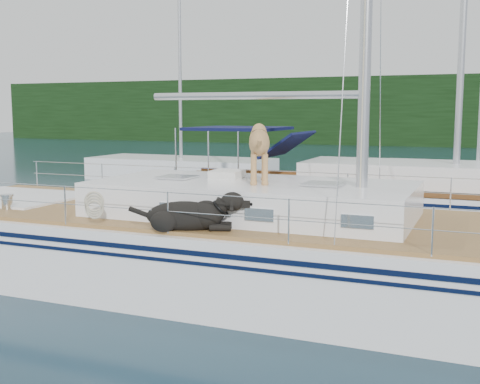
% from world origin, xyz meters
% --- Properties ---
extents(ground, '(120.00, 120.00, 0.00)m').
position_xyz_m(ground, '(0.00, 0.00, 0.00)').
color(ground, black).
rests_on(ground, ground).
extents(tree_line, '(90.00, 3.00, 6.00)m').
position_xyz_m(tree_line, '(0.00, 45.00, 3.00)').
color(tree_line, black).
rests_on(tree_line, ground).
extents(shore_bank, '(92.00, 1.00, 1.20)m').
position_xyz_m(shore_bank, '(0.00, 46.20, 0.60)').
color(shore_bank, '#595147').
rests_on(shore_bank, ground).
extents(main_sailboat, '(12.00, 3.90, 14.01)m').
position_xyz_m(main_sailboat, '(0.10, -0.01, 0.68)').
color(main_sailboat, white).
rests_on(main_sailboat, ground).
extents(neighbor_sailboat, '(11.00, 3.50, 13.30)m').
position_xyz_m(neighbor_sailboat, '(1.38, 5.97, 0.63)').
color(neighbor_sailboat, white).
rests_on(neighbor_sailboat, ground).
extents(bg_boat_west, '(8.00, 3.00, 11.65)m').
position_xyz_m(bg_boat_west, '(-8.00, 14.00, 0.45)').
color(bg_boat_west, white).
rests_on(bg_boat_west, ground).
extents(bg_boat_center, '(7.20, 3.00, 11.65)m').
position_xyz_m(bg_boat_center, '(4.00, 16.00, 0.45)').
color(bg_boat_center, white).
rests_on(bg_boat_center, ground).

